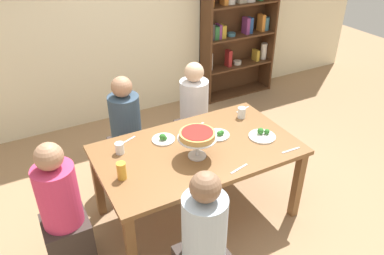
# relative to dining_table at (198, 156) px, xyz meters

# --- Properties ---
(ground_plane) EXTENTS (12.00, 12.00, 0.00)m
(ground_plane) POSITION_rel_dining_table_xyz_m (0.00, 0.00, -0.66)
(ground_plane) COLOR #9E7A56
(rear_partition) EXTENTS (8.00, 0.12, 2.80)m
(rear_partition) POSITION_rel_dining_table_xyz_m (0.00, 2.20, 0.74)
(rear_partition) COLOR beige
(rear_partition) RESTS_ON ground_plane
(dining_table) EXTENTS (1.69, 0.99, 0.74)m
(dining_table) POSITION_rel_dining_table_xyz_m (0.00, 0.00, 0.00)
(dining_table) COLOR brown
(dining_table) RESTS_ON ground_plane
(bookshelf) EXTENTS (1.10, 0.30, 2.21)m
(bookshelf) POSITION_rel_dining_table_xyz_m (1.75, 2.01, 0.48)
(bookshelf) COLOR #4C2D19
(bookshelf) RESTS_ON ground_plane
(diner_near_left) EXTENTS (0.34, 0.34, 1.15)m
(diner_near_left) POSITION_rel_dining_table_xyz_m (-0.38, -0.78, -0.17)
(diner_near_left) COLOR #382D28
(diner_near_left) RESTS_ON ground_plane
(diner_head_west) EXTENTS (0.34, 0.34, 1.15)m
(diner_head_west) POSITION_rel_dining_table_xyz_m (-1.16, -0.01, -0.17)
(diner_head_west) COLOR #382D28
(diner_head_west) RESTS_ON ground_plane
(diner_far_left) EXTENTS (0.34, 0.34, 1.15)m
(diner_far_left) POSITION_rel_dining_table_xyz_m (-0.36, 0.81, -0.17)
(diner_far_left) COLOR #382D28
(diner_far_left) RESTS_ON ground_plane
(diner_far_right) EXTENTS (0.34, 0.34, 1.15)m
(diner_far_right) POSITION_rel_dining_table_xyz_m (0.40, 0.80, -0.17)
(diner_far_right) COLOR #382D28
(diner_far_right) RESTS_ON ground_plane
(deep_dish_pizza_stand) EXTENTS (0.32, 0.32, 0.23)m
(deep_dish_pizza_stand) POSITION_rel_dining_table_xyz_m (-0.06, -0.10, 0.27)
(deep_dish_pizza_stand) COLOR silver
(deep_dish_pizza_stand) RESTS_ON dining_table
(salad_plate_near_diner) EXTENTS (0.20, 0.20, 0.07)m
(salad_plate_near_diner) POSITION_rel_dining_table_xyz_m (-0.21, 0.24, 0.10)
(salad_plate_near_diner) COLOR white
(salad_plate_near_diner) RESTS_ON dining_table
(salad_plate_far_diner) EXTENTS (0.21, 0.21, 0.06)m
(salad_plate_far_diner) POSITION_rel_dining_table_xyz_m (0.26, 0.08, 0.10)
(salad_plate_far_diner) COLOR white
(salad_plate_far_diner) RESTS_ON dining_table
(salad_plate_spare) EXTENTS (0.24, 0.24, 0.07)m
(salad_plate_spare) POSITION_rel_dining_table_xyz_m (0.59, -0.11, 0.10)
(salad_plate_spare) COLOR white
(salad_plate_spare) RESTS_ON dining_table
(beer_glass_amber_tall) EXTENTS (0.07, 0.07, 0.14)m
(beer_glass_amber_tall) POSITION_rel_dining_table_xyz_m (-0.69, -0.08, 0.15)
(beer_glass_amber_tall) COLOR gold
(beer_glass_amber_tall) RESTS_ON dining_table
(water_glass_clear_near) EXTENTS (0.08, 0.08, 0.10)m
(water_glass_clear_near) POSITION_rel_dining_table_xyz_m (0.62, 0.26, 0.14)
(water_glass_clear_near) COLOR white
(water_glass_clear_near) RESTS_ON dining_table
(water_glass_clear_far) EXTENTS (0.07, 0.07, 0.10)m
(water_glass_clear_far) POSITION_rel_dining_table_xyz_m (-0.60, 0.24, 0.13)
(water_glass_clear_far) COLOR white
(water_glass_clear_far) RESTS_ON dining_table
(cutlery_fork_near) EXTENTS (0.18, 0.07, 0.00)m
(cutlery_fork_near) POSITION_rel_dining_table_xyz_m (0.16, 0.31, 0.09)
(cutlery_fork_near) COLOR silver
(cutlery_fork_near) RESTS_ON dining_table
(cutlery_knife_near) EXTENTS (0.18, 0.06, 0.00)m
(cutlery_knife_near) POSITION_rel_dining_table_xyz_m (0.15, -0.40, 0.09)
(cutlery_knife_near) COLOR silver
(cutlery_knife_near) RESTS_ON dining_table
(cutlery_fork_far) EXTENTS (0.18, 0.02, 0.00)m
(cutlery_fork_far) POSITION_rel_dining_table_xyz_m (0.67, -0.40, 0.09)
(cutlery_fork_far) COLOR silver
(cutlery_fork_far) RESTS_ON dining_table
(cutlery_knife_far) EXTENTS (0.17, 0.08, 0.00)m
(cutlery_knife_far) POSITION_rel_dining_table_xyz_m (-0.49, 0.38, 0.09)
(cutlery_knife_far) COLOR silver
(cutlery_knife_far) RESTS_ON dining_table
(cutlery_spare_fork) EXTENTS (0.18, 0.06, 0.00)m
(cutlery_spare_fork) POSITION_rel_dining_table_xyz_m (0.72, 0.38, 0.09)
(cutlery_spare_fork) COLOR silver
(cutlery_spare_fork) RESTS_ON dining_table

